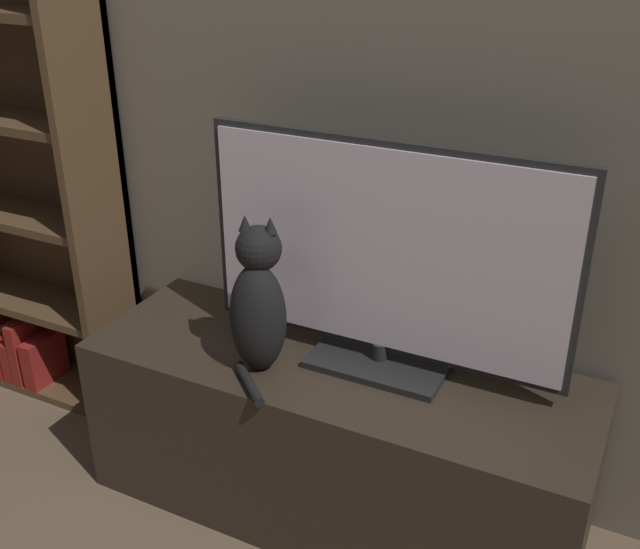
{
  "coord_description": "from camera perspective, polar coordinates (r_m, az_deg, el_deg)",
  "views": [
    {
      "loc": [
        0.77,
        -0.71,
        1.68
      ],
      "look_at": [
        -0.04,
        0.89,
        0.82
      ],
      "focal_mm": 42.0,
      "sensor_mm": 36.0,
      "label": 1
    }
  ],
  "objects": [
    {
      "name": "cat",
      "position": [
        2.04,
        -4.71,
        -2.27
      ],
      "size": [
        0.2,
        0.28,
        0.45
      ],
      "rotation": [
        0.0,
        0.0,
        0.24
      ],
      "color": "black",
      "rests_on": "tv_stand"
    },
    {
      "name": "wall_back",
      "position": [
        2.12,
        5.06,
        15.24
      ],
      "size": [
        4.8,
        0.05,
        2.6
      ],
      "color": "#756B5B",
      "rests_on": "ground_plane"
    },
    {
      "name": "bookshelf",
      "position": [
        2.89,
        -21.48,
        6.33
      ],
      "size": [
        0.73,
        0.28,
        1.77
      ],
      "color": "brown",
      "rests_on": "ground_plane"
    },
    {
      "name": "tv_stand",
      "position": [
        2.3,
        1.14,
        -12.38
      ],
      "size": [
        1.48,
        0.52,
        0.53
      ],
      "color": "#33281E",
      "rests_on": "ground_plane"
    },
    {
      "name": "tv",
      "position": [
        2.0,
        4.9,
        1.06
      ],
      "size": [
        1.03,
        0.23,
        0.65
      ],
      "color": "black",
      "rests_on": "tv_stand"
    }
  ]
}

